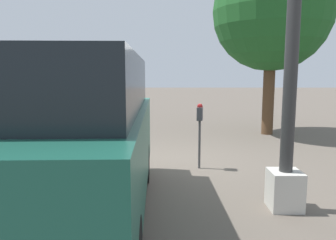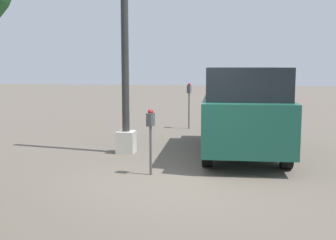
# 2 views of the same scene
# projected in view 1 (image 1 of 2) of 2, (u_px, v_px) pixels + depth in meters

# --- Properties ---
(ground_plane) EXTENTS (80.00, 80.00, 0.00)m
(ground_plane) POSITION_uv_depth(u_px,v_px,m) (172.00, 164.00, 6.99)
(ground_plane) COLOR #60564C
(parking_meter_near) EXTENTS (0.22, 0.14, 1.33)m
(parking_meter_near) POSITION_uv_depth(u_px,v_px,m) (200.00, 121.00, 6.55)
(parking_meter_near) COLOR #4C4C4C
(parking_meter_near) RESTS_ON ground
(lamp_post) EXTENTS (0.44, 0.44, 5.90)m
(lamp_post) POSITION_uv_depth(u_px,v_px,m) (291.00, 58.00, 4.39)
(lamp_post) COLOR beige
(lamp_post) RESTS_ON ground
(parked_van) EXTENTS (4.80, 2.06, 2.14)m
(parked_van) POSITION_uv_depth(u_px,v_px,m) (72.00, 133.00, 4.20)
(parked_van) COLOR #195142
(parked_van) RESTS_ON ground
(car_distant) EXTENTS (3.94, 1.75, 1.29)m
(car_distant) POSITION_uv_depth(u_px,v_px,m) (26.00, 102.00, 14.14)
(car_distant) COLOR #2D478C
(car_distant) RESTS_ON ground
(street_tree) EXTENTS (3.62, 3.62, 5.61)m
(street_tree) POSITION_uv_depth(u_px,v_px,m) (272.00, 12.00, 9.98)
(street_tree) COLOR #513823
(street_tree) RESTS_ON ground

